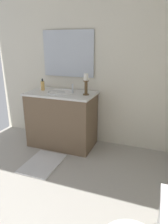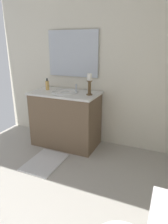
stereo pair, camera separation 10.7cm
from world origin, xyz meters
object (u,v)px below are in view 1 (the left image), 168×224
object	(u,v)px
vanity_cabinet	(62,119)
bath_mat	(43,163)
candle_holder_tall	(86,84)
sink_basin	(61,95)
soap_bottle	(43,86)
mirror	(68,54)

from	to	relation	value
vanity_cabinet	bath_mat	size ratio (longest dim) A/B	1.73
vanity_cabinet	candle_holder_tall	size ratio (longest dim) A/B	3.44
sink_basin	soap_bottle	distance (m)	0.36
sink_basin	candle_holder_tall	distance (m)	0.44
bath_mat	sink_basin	bearing A→B (deg)	179.91
vanity_cabinet	soap_bottle	size ratio (longest dim) A/B	5.75
soap_bottle	bath_mat	bearing A→B (deg)	26.80
vanity_cabinet	mirror	world-z (taller)	mirror
mirror	candle_holder_tall	xyz separation A→B (m)	(0.29, 0.40, -0.38)
vanity_cabinet	soap_bottle	world-z (taller)	soap_bottle
sink_basin	soap_bottle	xyz separation A→B (m)	(-0.04, -0.34, 0.11)
mirror	candle_holder_tall	bearing A→B (deg)	54.39
sink_basin	bath_mat	xyz separation A→B (m)	(0.62, -0.00, -0.81)
mirror	soap_bottle	xyz separation A→B (m)	(0.24, -0.34, -0.47)
sink_basin	mirror	size ratio (longest dim) A/B	0.48
sink_basin	bath_mat	bearing A→B (deg)	-0.09
candle_holder_tall	bath_mat	world-z (taller)	candle_holder_tall
mirror	soap_bottle	bearing A→B (deg)	-54.84
vanity_cabinet	candle_holder_tall	bearing A→B (deg)	89.26
vanity_cabinet	sink_basin	distance (m)	0.39
mirror	soap_bottle	size ratio (longest dim) A/B	4.63
vanity_cabinet	candle_holder_tall	distance (m)	0.71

